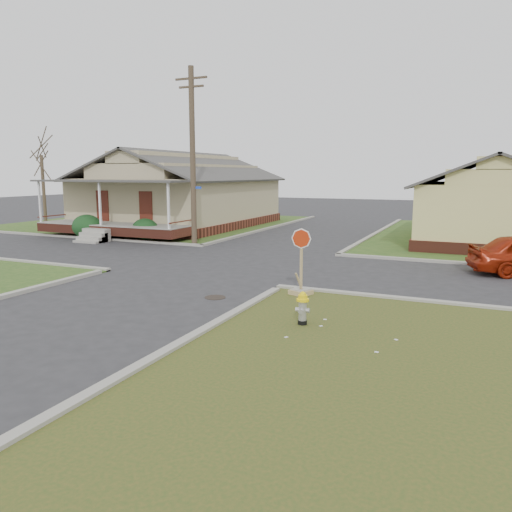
% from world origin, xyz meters
% --- Properties ---
extents(ground, '(120.00, 120.00, 0.00)m').
position_xyz_m(ground, '(0.00, 0.00, 0.00)').
color(ground, '#2B2B2E').
rests_on(ground, ground).
extents(verge_near_right, '(13.00, 14.00, 0.05)m').
position_xyz_m(verge_near_right, '(10.00, -5.50, 0.03)').
color(verge_near_right, '#2F481A').
rests_on(verge_near_right, ground).
extents(verge_far_left, '(19.00, 19.00, 0.05)m').
position_xyz_m(verge_far_left, '(-13.00, 18.00, 0.03)').
color(verge_far_left, '#2A4A1A').
rests_on(verge_far_left, ground).
extents(curbs, '(80.00, 40.00, 0.12)m').
position_xyz_m(curbs, '(0.00, 5.00, 0.00)').
color(curbs, '#9B988C').
rests_on(curbs, ground).
extents(manhole, '(0.64, 0.64, 0.01)m').
position_xyz_m(manhole, '(2.20, -0.50, 0.01)').
color(manhole, black).
rests_on(manhole, ground).
extents(corner_house, '(10.10, 15.50, 5.30)m').
position_xyz_m(corner_house, '(-10.00, 16.68, 2.28)').
color(corner_house, brown).
rests_on(corner_house, ground).
extents(side_house_yellow, '(7.60, 11.60, 4.70)m').
position_xyz_m(side_house_yellow, '(10.00, 16.50, 2.19)').
color(side_house_yellow, brown).
rests_on(side_house_yellow, ground).
extents(utility_pole, '(1.80, 0.28, 9.00)m').
position_xyz_m(utility_pole, '(-4.20, 8.90, 4.66)').
color(utility_pole, '#453627').
rests_on(utility_pole, ground).
extents(tree_far_left, '(0.22, 0.22, 4.90)m').
position_xyz_m(tree_far_left, '(-18.00, 12.00, 2.50)').
color(tree_far_left, '#453627').
rests_on(tree_far_left, verge_far_left).
extents(fire_hydrant, '(0.31, 0.31, 0.83)m').
position_xyz_m(fire_hydrant, '(5.56, -2.15, 0.51)').
color(fire_hydrant, black).
rests_on(fire_hydrant, ground).
extents(stop_sign, '(0.58, 0.57, 2.05)m').
position_xyz_m(stop_sign, '(4.51, 0.76, 0.49)').
color(stop_sign, tan).
rests_on(stop_sign, ground).
extents(hedge_left, '(1.63, 1.34, 1.25)m').
position_xyz_m(hedge_left, '(-11.36, 8.81, 0.67)').
color(hedge_left, '#163E1D').
rests_on(hedge_left, verge_far_left).
extents(hedge_right, '(1.51, 1.24, 1.15)m').
position_xyz_m(hedge_right, '(-7.73, 9.44, 0.63)').
color(hedge_right, '#163E1D').
rests_on(hedge_right, verge_far_left).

